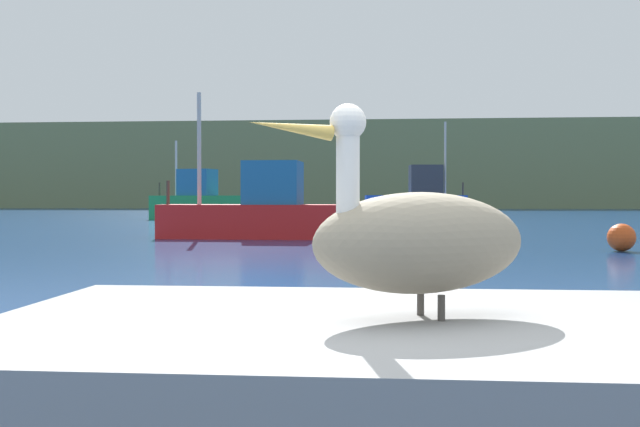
# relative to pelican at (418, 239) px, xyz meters

# --- Properties ---
(hillside_backdrop) EXTENTS (140.00, 14.92, 9.20)m
(hillside_backdrop) POSITION_rel_pelican_xyz_m (-0.34, 81.57, 3.59)
(hillside_backdrop) COLOR #6B7A51
(hillside_backdrop) RESTS_ON ground
(pier_dock) EXTENTS (3.49, 2.01, 0.70)m
(pier_dock) POSITION_rel_pelican_xyz_m (0.01, 0.01, -0.67)
(pier_dock) COLOR gray
(pier_dock) RESTS_ON ground
(pelican) EXTENTS (1.16, 0.84, 0.84)m
(pelican) POSITION_rel_pelican_xyz_m (0.00, 0.00, 0.00)
(pelican) COLOR gray
(pelican) RESTS_ON pier_dock
(fishing_boat_green) EXTENTS (5.87, 3.07, 4.19)m
(fishing_boat_green) POSITION_rel_pelican_xyz_m (-9.72, 35.65, -0.10)
(fishing_boat_green) COLOR #1E8C4C
(fishing_boat_green) RESTS_ON ground
(fishing_boat_blue) EXTENTS (5.52, 2.12, 5.29)m
(fishing_boat_blue) POSITION_rel_pelican_xyz_m (1.60, 38.03, 0.00)
(fishing_boat_blue) COLOR blue
(fishing_boat_blue) RESTS_ON ground
(fishing_boat_red) EXTENTS (5.29, 1.87, 4.23)m
(fishing_boat_red) POSITION_rel_pelican_xyz_m (-3.85, 18.40, -0.25)
(fishing_boat_red) COLOR red
(fishing_boat_red) RESTS_ON ground
(mooring_buoy) EXTENTS (0.61, 0.61, 0.61)m
(mooring_buoy) POSITION_rel_pelican_xyz_m (5.00, 13.86, -0.71)
(mooring_buoy) COLOR #E54C19
(mooring_buoy) RESTS_ON ground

